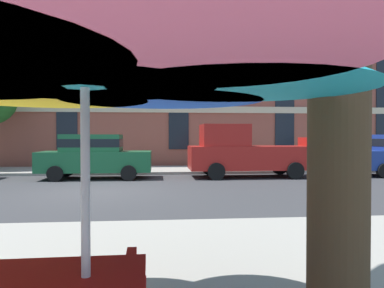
% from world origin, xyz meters
% --- Properties ---
extents(ground_plane, '(120.00, 120.00, 0.00)m').
position_xyz_m(ground_plane, '(0.00, 0.00, 0.00)').
color(ground_plane, '#38383A').
extents(sidewalk_far, '(56.00, 3.60, 0.12)m').
position_xyz_m(sidewalk_far, '(0.00, 6.80, 0.06)').
color(sidewalk_far, '#9E998E').
rests_on(sidewalk_far, ground).
extents(apartment_building, '(36.09, 12.08, 19.20)m').
position_xyz_m(apartment_building, '(-0.00, 14.99, 9.60)').
color(apartment_building, '#934C3D').
rests_on(apartment_building, ground).
extents(sedan_green, '(4.40, 1.98, 1.78)m').
position_xyz_m(sedan_green, '(-0.68, 3.70, 0.95)').
color(sedan_green, '#195933').
rests_on(sedan_green, ground).
extents(pickup_red, '(5.10, 2.12, 2.20)m').
position_xyz_m(pickup_red, '(5.46, 3.70, 1.03)').
color(pickup_red, '#B21E19').
rests_on(pickup_red, ground).
extents(patio_umbrella, '(3.85, 3.58, 2.54)m').
position_xyz_m(patio_umbrella, '(1.38, -9.00, 2.24)').
color(patio_umbrella, silver).
rests_on(patio_umbrella, ground).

